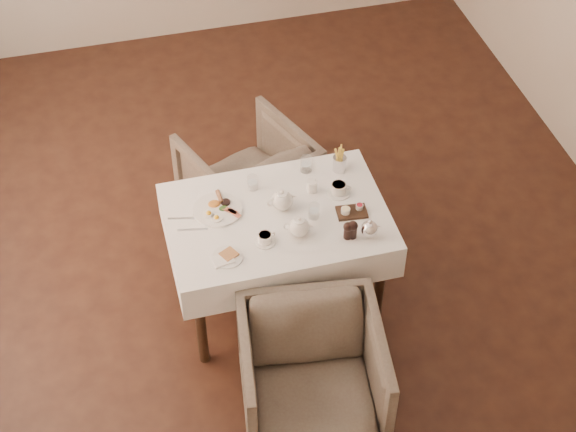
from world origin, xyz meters
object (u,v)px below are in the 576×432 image
at_px(table, 277,229).
at_px(armchair_far, 248,179).
at_px(breakfast_plate, 218,209).
at_px(armchair_near, 312,376).
at_px(teapot_centre, 282,199).

distance_m(table, armchair_far, 0.84).
bearing_deg(breakfast_plate, armchair_near, -50.20).
height_order(table, armchair_near, table).
bearing_deg(armchair_far, breakfast_plate, 42.52).
bearing_deg(breakfast_plate, armchair_far, 87.23).
xyz_separation_m(table, armchair_far, (-0.01, 0.79, -0.29)).
bearing_deg(table, teapot_centre, 47.93).
distance_m(armchair_near, armchair_far, 1.65).
xyz_separation_m(breakfast_plate, teapot_centre, (0.37, -0.08, 0.06)).
relative_size(breakfast_plate, teapot_centre, 1.66).
distance_m(breakfast_plate, teapot_centre, 0.38).
bearing_deg(armchair_near, breakfast_plate, 114.61).
height_order(armchair_near, breakfast_plate, breakfast_plate).
bearing_deg(armchair_near, armchair_far, 97.20).
distance_m(armchair_far, breakfast_plate, 0.84).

